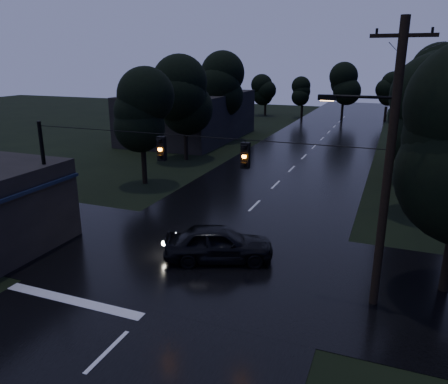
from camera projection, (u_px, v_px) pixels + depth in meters
The scene contains 14 objects.
main_road at pixel (292, 169), 35.77m from camera, with size 12.00×120.00×0.02m, color black.
cross_street at pixel (201, 259), 19.76m from camera, with size 60.00×9.00×0.02m, color black.
building_far_left at pixel (190, 116), 48.83m from camera, with size 10.00×16.00×5.00m, color black.
utility_pole_main at pixel (386, 165), 14.73m from camera, with size 3.50×0.30×10.00m.
utility_pole_far at pixel (406, 132), 29.94m from camera, with size 2.00×0.30×7.50m.
anchor_pole_left at pixel (47, 185), 20.62m from camera, with size 0.18×0.18×6.00m, color black.
span_signals at pixel (201, 151), 17.13m from camera, with size 15.00×0.37×1.12m.
tree_left_a at pixel (141, 111), 30.27m from camera, with size 3.92×3.92×8.26m.
tree_left_b at pixel (185, 96), 37.48m from camera, with size 4.20×4.20×8.85m.
tree_left_c at pixel (221, 85), 46.47m from camera, with size 4.48×4.48×9.44m.
tree_right_a at pixel (425, 118), 23.85m from camera, with size 4.20×4.20×8.85m.
tree_right_b at pixel (430, 99), 30.64m from camera, with size 4.48×4.48×9.44m.
tree_right_c at pixel (432, 86), 39.21m from camera, with size 4.76×4.76×10.03m.
car at pixel (219, 243), 19.45m from camera, with size 1.95×4.85×1.65m, color black.
Camera 1 is at (7.58, -4.35, 8.73)m, focal length 35.00 mm.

